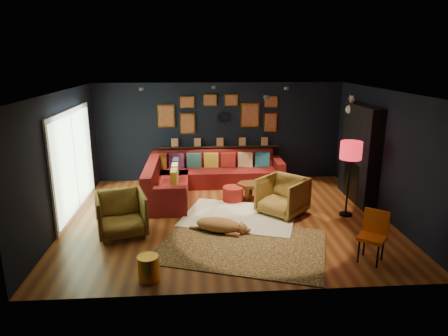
{
  "coord_description": "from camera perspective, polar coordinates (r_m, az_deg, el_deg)",
  "views": [
    {
      "loc": [
        -0.63,
        -7.73,
        3.24
      ],
      "look_at": [
        -0.06,
        0.3,
        0.99
      ],
      "focal_mm": 32.0,
      "sensor_mm": 36.0,
      "label": 1
    }
  ],
  "objects": [
    {
      "name": "deer_head",
      "position": [
        9.95,
        18.42,
        7.97
      ],
      "size": [
        0.5,
        0.28,
        0.45
      ],
      "color": "white",
      "rests_on": "fireplace"
    },
    {
      "name": "gold_stool",
      "position": [
        6.22,
        -10.75,
        -13.93
      ],
      "size": [
        0.32,
        0.32,
        0.4
      ],
      "primitive_type": "cylinder",
      "color": "gold",
      "rests_on": "ground"
    },
    {
      "name": "leopard_rug",
      "position": [
        7.22,
        2.57,
        -11.01
      ],
      "size": [
        3.37,
        2.85,
        0.02
      ],
      "primitive_type": "cube",
      "rotation": [
        0.0,
        0.0,
        -0.32
      ],
      "color": "tan",
      "rests_on": "ground"
    },
    {
      "name": "floor",
      "position": [
        8.4,
        0.56,
        -7.06
      ],
      "size": [
        6.5,
        6.5,
        0.0
      ],
      "primitive_type": "plane",
      "color": "#975224",
      "rests_on": "ground"
    },
    {
      "name": "sliding_door",
      "position": [
        8.98,
        -20.66,
        0.8
      ],
      "size": [
        0.06,
        2.8,
        2.2
      ],
      "color": "white",
      "rests_on": "ground"
    },
    {
      "name": "shag_rug",
      "position": [
        8.41,
        2.19,
        -6.94
      ],
      "size": [
        2.66,
        2.27,
        0.03
      ],
      "primitive_type": "cube",
      "rotation": [
        0.0,
        0.0,
        -0.32
      ],
      "color": "white",
      "rests_on": "ground"
    },
    {
      "name": "ceiling_spots",
      "position": [
        8.58,
        0.17,
        11.07
      ],
      "size": [
        3.3,
        2.5,
        0.06
      ],
      "color": "black",
      "rests_on": "room_walls"
    },
    {
      "name": "pouf",
      "position": [
        9.24,
        1.29,
        -3.67
      ],
      "size": [
        0.48,
        0.48,
        0.32
      ],
      "primitive_type": "cylinder",
      "color": "maroon",
      "rests_on": "shag_rug"
    },
    {
      "name": "dog",
      "position": [
        7.65,
        -0.8,
        -7.76
      ],
      "size": [
        1.33,
        0.97,
        0.38
      ],
      "primitive_type": null,
      "rotation": [
        0.0,
        0.0,
        -0.35
      ],
      "color": "#A67644",
      "rests_on": "leopard_rug"
    },
    {
      "name": "coffee_table",
      "position": [
        9.36,
        4.02,
        -2.61
      ],
      "size": [
        0.8,
        0.65,
        0.36
      ],
      "rotation": [
        0.0,
        0.0,
        -0.17
      ],
      "color": "#5C2E14",
      "rests_on": "shag_rug"
    },
    {
      "name": "fireplace",
      "position": [
        9.66,
        18.75,
        1.49
      ],
      "size": [
        0.31,
        1.6,
        2.2
      ],
      "color": "black",
      "rests_on": "ground"
    },
    {
      "name": "armchair_right",
      "position": [
        8.51,
        8.36,
        -3.72
      ],
      "size": [
        1.19,
        1.19,
        0.89
      ],
      "primitive_type": "imported",
      "rotation": [
        0.0,
        0.0,
        -0.79
      ],
      "color": "gold",
      "rests_on": "ground"
    },
    {
      "name": "room_walls",
      "position": [
        7.93,
        0.59,
        3.62
      ],
      "size": [
        6.5,
        6.5,
        6.5
      ],
      "color": "black",
      "rests_on": "ground"
    },
    {
      "name": "sectional",
      "position": [
        9.97,
        -3.79,
        -1.43
      ],
      "size": [
        3.41,
        2.69,
        0.86
      ],
      "color": "maroon",
      "rests_on": "ground"
    },
    {
      "name": "sunburst_mirror",
      "position": [
        10.59,
        -0.06,
        7.25
      ],
      "size": [
        0.47,
        0.16,
        0.47
      ],
      "color": "silver",
      "rests_on": "room_walls"
    },
    {
      "name": "armchair_left",
      "position": [
        7.71,
        -14.5,
        -6.15
      ],
      "size": [
        1.07,
        1.03,
        0.9
      ],
      "primitive_type": "imported",
      "rotation": [
        0.0,
        0.0,
        0.29
      ],
      "color": "gold",
      "rests_on": "ground"
    },
    {
      "name": "orange_chair",
      "position": [
        7.0,
        20.6,
        -8.51
      ],
      "size": [
        0.56,
        0.56,
        0.85
      ],
      "rotation": [
        0.0,
        0.0,
        -0.68
      ],
      "color": "black",
      "rests_on": "ground"
    },
    {
      "name": "floor_lamp",
      "position": [
        8.51,
        17.66,
        1.95
      ],
      "size": [
        0.44,
        0.44,
        1.59
      ],
      "color": "black",
      "rests_on": "ground"
    },
    {
      "name": "ledge",
      "position": [
        10.68,
        -0.58,
        3.07
      ],
      "size": [
        3.2,
        0.12,
        0.04
      ],
      "primitive_type": "cube",
      "color": "black",
      "rests_on": "room_walls"
    },
    {
      "name": "gallery_wall",
      "position": [
        10.56,
        -0.68,
        7.82
      ],
      "size": [
        3.15,
        0.04,
        1.02
      ],
      "color": "gold",
      "rests_on": "room_walls"
    }
  ]
}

